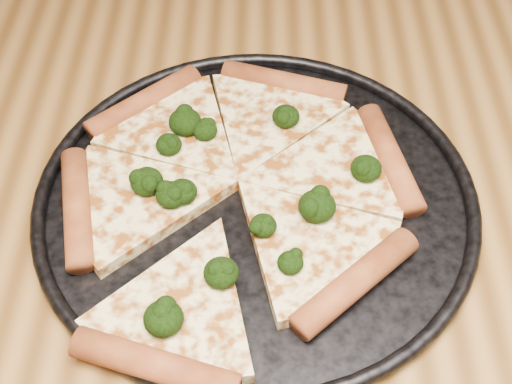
{
  "coord_description": "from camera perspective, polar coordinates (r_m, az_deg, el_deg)",
  "views": [
    {
      "loc": [
        -0.08,
        -0.32,
        1.25
      ],
      "look_at": [
        -0.09,
        0.1,
        0.77
      ],
      "focal_mm": 49.3,
      "sensor_mm": 36.0,
      "label": 1
    }
  ],
  "objects": [
    {
      "name": "dining_table",
      "position": [
        0.68,
        7.5,
        -12.2
      ],
      "size": [
        1.2,
        0.9,
        0.75
      ],
      "color": "olive",
      "rests_on": "ground"
    },
    {
      "name": "pizza_pan",
      "position": [
        0.65,
        -0.0,
        -0.47
      ],
      "size": [
        0.41,
        0.41,
        0.02
      ],
      "color": "black",
      "rests_on": "dining_table"
    },
    {
      "name": "broccoli_florets",
      "position": [
        0.63,
        -2.33,
        -0.04
      ],
      "size": [
        0.23,
        0.26,
        0.03
      ],
      "color": "black",
      "rests_on": "pizza"
    },
    {
      "name": "pizza",
      "position": [
        0.64,
        -1.67,
        0.31
      ],
      "size": [
        0.34,
        0.39,
        0.03
      ],
      "rotation": [
        0.0,
        0.0,
        -0.31
      ],
      "color": "#F4DF95",
      "rests_on": "pizza_pan"
    }
  ]
}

